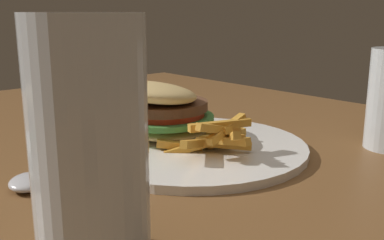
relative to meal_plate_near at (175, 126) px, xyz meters
name	(u,v)px	position (x,y,z in m)	size (l,w,h in m)	color
meal_plate_near	(175,126)	(0.00, 0.00, 0.00)	(0.29, 0.29, 0.09)	white
beer_glass	(90,154)	(-0.18, 0.22, 0.05)	(0.08, 0.08, 0.17)	silver
spoon	(30,179)	(-0.01, 0.20, -0.02)	(0.14, 0.10, 0.01)	silver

